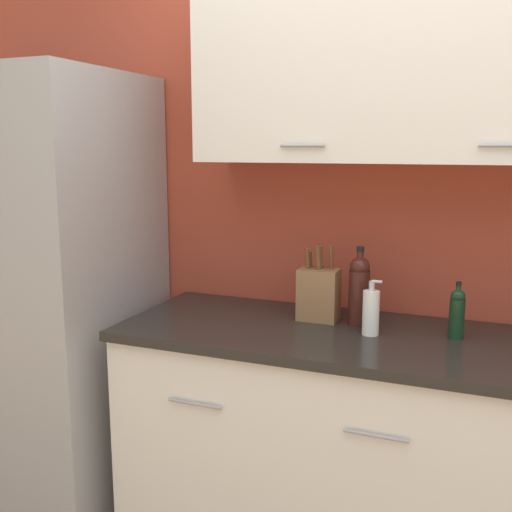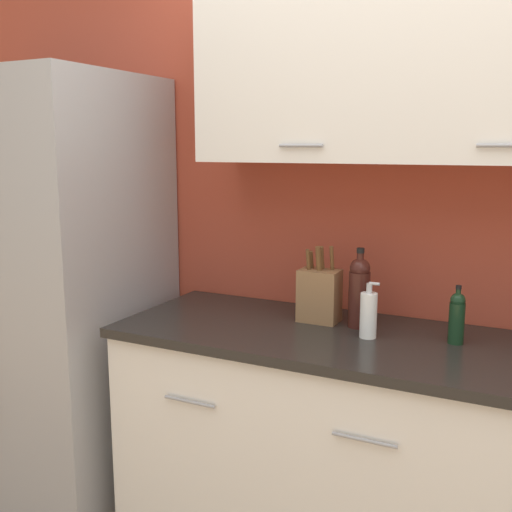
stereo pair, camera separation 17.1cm
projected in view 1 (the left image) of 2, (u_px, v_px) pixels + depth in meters
wall_back at (468, 180)px, 2.17m from camera, size 10.00×0.39×2.60m
counter_unit at (482, 475)px, 2.04m from camera, size 2.60×0.64×0.93m
refrigerator at (34, 298)px, 2.58m from camera, size 0.93×0.76×1.86m
knife_block at (319, 293)px, 2.26m from camera, size 0.15×0.10×0.29m
wine_bottle at (359, 289)px, 2.19m from camera, size 0.08×0.08×0.29m
soap_dispenser at (371, 312)px, 2.08m from camera, size 0.06×0.06×0.20m
oil_bottle at (457, 312)px, 2.04m from camera, size 0.05×0.05×0.20m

